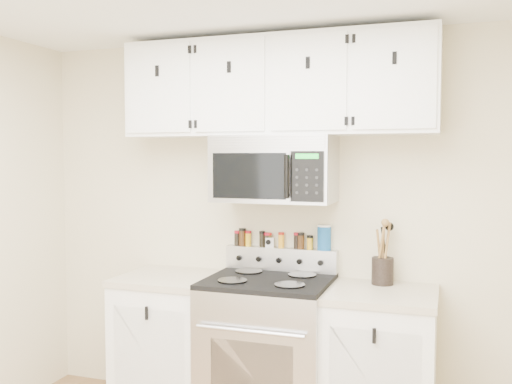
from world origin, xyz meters
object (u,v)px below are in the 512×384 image
Objects in this scene: range at (268,351)px; salt_canister at (324,237)px; utensil_crock at (383,269)px; microwave at (274,169)px.

salt_canister reaches higher than range.
utensil_crock is at bearing 16.47° from range.
microwave is 0.91m from utensil_crock.
microwave is at bearing 89.77° from range.
utensil_crock is at bearing 6.18° from microwave.
microwave is 0.56m from salt_canister.
utensil_crock is 2.35× the size of salt_canister.
utensil_crock is 0.43m from salt_canister.
utensil_crock reaches higher than salt_canister.
utensil_crock is (0.68, 0.07, -0.61)m from microwave.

